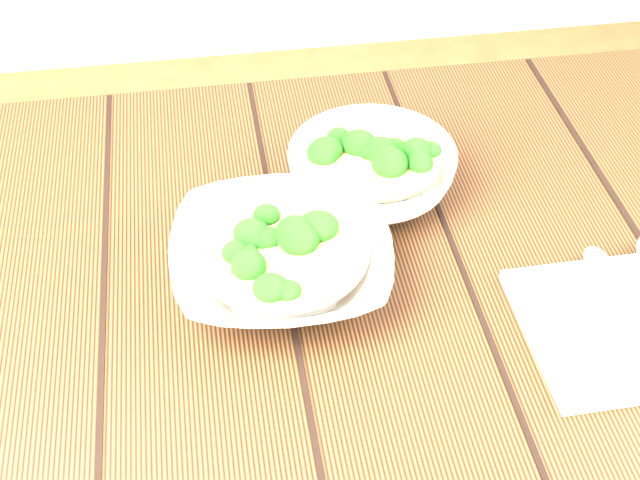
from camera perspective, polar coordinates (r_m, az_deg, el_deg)
table at (r=1.09m, az=-1.08°, el=-6.53°), size 1.20×0.80×0.75m
soup_bowl_front at (r=0.97m, az=-2.48°, el=-1.25°), size 0.25×0.25×0.07m
soup_bowl_back at (r=1.09m, az=3.33°, el=4.47°), size 0.27×0.27×0.07m
trivet at (r=1.01m, az=-3.75°, el=-0.72°), size 0.13×0.13×0.03m
napkin at (r=1.00m, az=19.53°, el=-5.10°), size 0.24×0.19×0.01m
spoon_left at (r=1.01m, az=18.05°, el=-2.90°), size 0.03×0.19×0.01m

